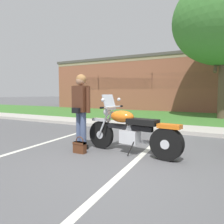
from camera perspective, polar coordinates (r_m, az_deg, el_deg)
The scene contains 11 objects.
ground_plane at distance 4.08m, azimuth 4.40°, elevation -13.41°, with size 140.00×140.00×0.00m, color #565659.
curb_strip at distance 7.37m, azimuth 16.34°, elevation -4.91°, with size 60.00×0.20×0.12m, color #B7B2A8.
concrete_walk at distance 8.19m, azimuth 17.71°, elevation -4.13°, with size 60.00×1.50×0.08m, color #B7B2A8.
grass_lawn at distance 12.23m, azimuth 21.71°, elevation -1.42°, with size 60.00×6.74×0.06m, color #3D752D.
stall_stripe_0 at distance 5.79m, azimuth -18.99°, elevation -8.17°, with size 0.12×4.40×0.01m, color silver.
stall_stripe_1 at distance 4.25m, azimuth 5.77°, elevation -12.63°, with size 0.12×4.40×0.01m, color silver.
motorcycle at distance 4.67m, azimuth 5.69°, elevation -4.92°, with size 2.24×0.82×1.26m.
rider_person at distance 5.05m, azimuth -8.01°, elevation 1.52°, with size 0.56×0.34×1.70m.
handbag at distance 4.85m, azimuth -8.31°, elevation -8.74°, with size 0.28×0.13×0.36m.
hedge_left at distance 17.26m, azimuth 5.15°, elevation 2.66°, with size 3.23×0.90×1.24m.
hedge_center_left at distance 16.01m, azimuth 18.66°, elevation 2.27°, with size 3.04×0.90×1.24m.
Camera 1 is at (1.65, -3.52, 1.27)m, focal length 35.57 mm.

